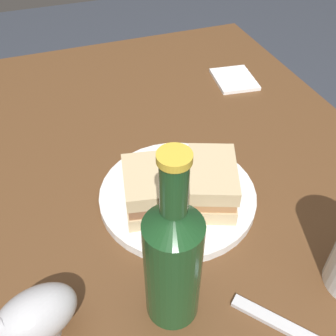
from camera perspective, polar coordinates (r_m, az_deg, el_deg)
The scene contains 13 objects.
dining_table at distance 1.01m, azimuth -0.88°, elevation -15.72°, with size 1.04×0.83×0.77m, color brown.
plate at distance 0.65m, azimuth 1.33°, elevation -4.03°, with size 0.26×0.26×0.02m, color white.
sandwich_half_left at distance 0.60m, azimuth -3.05°, elevation -3.22°, with size 0.11×0.09×0.07m.
sandwich_half_right at distance 0.61m, azimuth 6.37°, elevation -2.19°, with size 0.13×0.11×0.07m.
potato_wedge_front at distance 0.60m, azimuth -3.31°, elevation -6.69°, with size 0.04×0.02×0.02m, color #B77F33.
potato_wedge_middle at distance 0.61m, azimuth 0.20°, elevation -5.01°, with size 0.04×0.02×0.02m, color #B77F33.
potato_wedge_back at distance 0.58m, azimuth 2.68°, elevation -9.05°, with size 0.04×0.02×0.02m, color gold.
potato_wedge_left_edge at distance 0.62m, azimuth 5.37°, elevation -5.05°, with size 0.04×0.02×0.01m, color #B77F33.
potato_wedge_right_edge at distance 0.59m, azimuth 1.23°, elevation -7.59°, with size 0.04×0.02×0.02m, color #B77F33.
gravy_boat at distance 0.51m, azimuth -18.83°, elevation -19.73°, with size 0.09×0.12×0.07m.
cider_bottle at distance 0.45m, azimuth 0.72°, elevation -13.25°, with size 0.07×0.07×0.26m.
napkin at distance 0.96m, azimuth 9.61°, elevation 12.62°, with size 0.11×0.09×0.01m, color white.
fork at distance 0.55m, azimuth 18.81°, elevation -22.01°, with size 0.18×0.02×0.01m, color silver.
Camera 1 is at (-0.50, 0.16, 1.24)m, focal length 41.88 mm.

